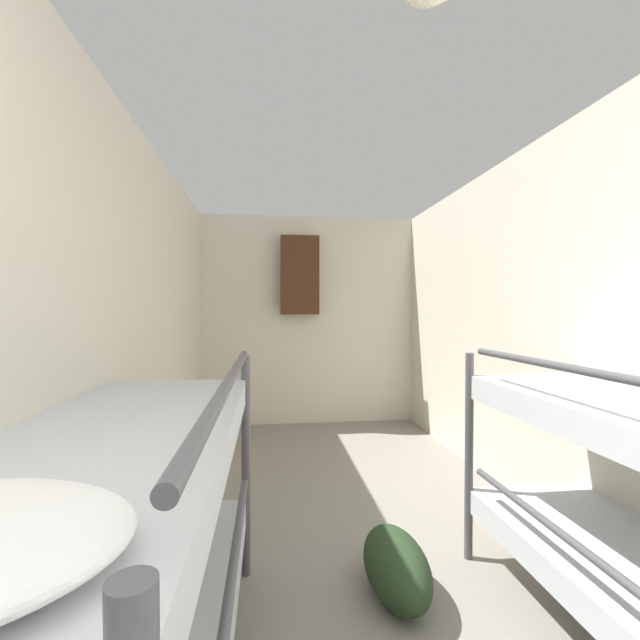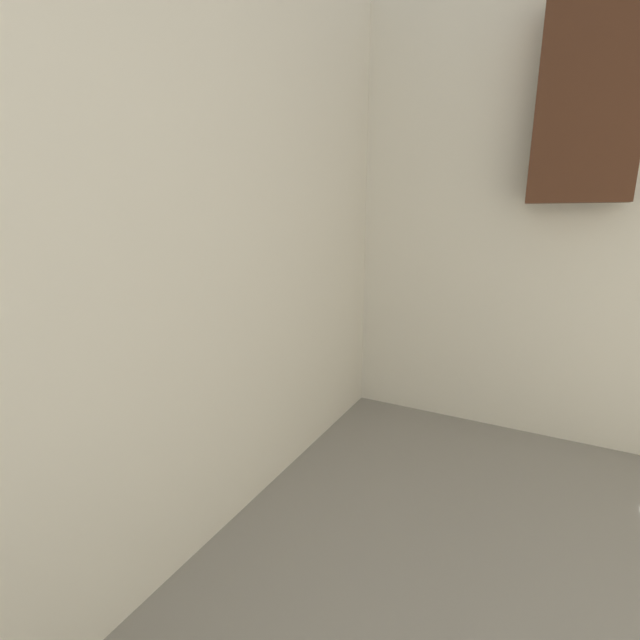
# 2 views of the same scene
# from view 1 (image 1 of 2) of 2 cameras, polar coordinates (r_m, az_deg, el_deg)

# --- Properties ---
(wall_left) EXTENTS (0.06, 5.34, 2.44)m
(wall_left) POSITION_cam_1_polar(r_m,az_deg,el_deg) (2.54, -25.32, -1.45)
(wall_left) COLOR beige
(wall_left) RESTS_ON ground_plane
(wall_right) EXTENTS (0.06, 5.34, 2.44)m
(wall_right) POSITION_cam_1_polar(r_m,az_deg,el_deg) (2.98, 29.16, -1.10)
(wall_right) COLOR beige
(wall_right) RESTS_ON ground_plane
(wall_back) EXTENTS (2.62, 0.06, 2.44)m
(wall_back) POSITION_cam_1_polar(r_m,az_deg,el_deg) (5.07, -1.51, -0.02)
(wall_back) COLOR beige
(wall_back) RESTS_ON ground_plane
(bunk_stack_left_near) EXTENTS (0.68, 1.83, 1.14)m
(bunk_stack_left_near) POSITION_cam_1_polar(r_m,az_deg,el_deg) (1.45, -26.74, -27.83)
(bunk_stack_left_near) COLOR #4C4C51
(bunk_stack_left_near) RESTS_ON ground_plane
(duffel_bag) EXTENTS (0.29, 0.57, 0.29)m
(duffel_bag) POSITION_cam_1_polar(r_m,az_deg,el_deg) (2.32, 10.12, -29.60)
(duffel_bag) COLOR #23381E
(duffel_bag) RESTS_ON ground_plane
(hanging_coat) EXTENTS (0.44, 0.12, 0.90)m
(hanging_coat) POSITION_cam_1_polar(r_m,az_deg,el_deg) (4.93, -2.72, 5.98)
(hanging_coat) COLOR #472819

